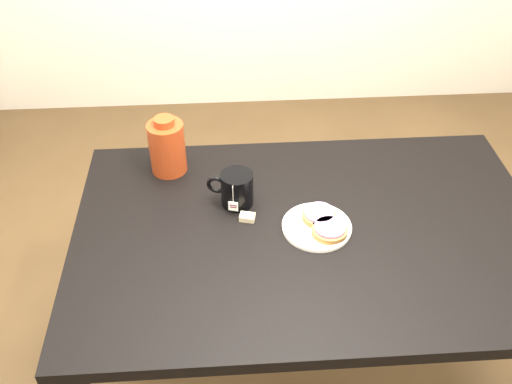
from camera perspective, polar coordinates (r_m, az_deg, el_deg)
ground_plane at (r=2.28m, az=4.21°, el=-17.48°), size 4.00×4.00×0.00m
table at (r=1.76m, az=5.23°, el=-5.63°), size 1.40×0.90×0.75m
plate at (r=1.70m, az=6.09°, el=-3.43°), size 0.21×0.21×0.02m
bagel_back at (r=1.71m, az=6.36°, el=-2.30°), size 0.11×0.11×0.03m
bagel_front at (r=1.67m, az=7.37°, el=-3.77°), size 0.14×0.14×0.03m
mug at (r=1.74m, az=-1.98°, el=0.33°), size 0.16×0.12×0.11m
teabag_pouch at (r=1.72m, az=-0.88°, el=-2.54°), size 0.05×0.04×0.02m
bagel_package at (r=1.88m, az=-8.88°, el=4.50°), size 0.12×0.12×0.20m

